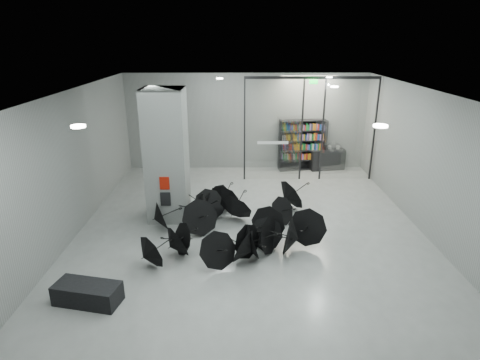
{
  "coord_description": "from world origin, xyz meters",
  "views": [
    {
      "loc": [
        -0.37,
        -9.48,
        5.36
      ],
      "look_at": [
        -0.3,
        1.5,
        1.4
      ],
      "focal_mm": 29.79,
      "sensor_mm": 36.0,
      "label": 1
    }
  ],
  "objects_px": {
    "umbrella_cluster": "(235,226)",
    "shop_counter": "(327,159)",
    "column": "(167,156)",
    "bookshelf": "(302,145)",
    "bench": "(88,293)"
  },
  "relations": [
    {
      "from": "column",
      "to": "umbrella_cluster",
      "type": "relative_size",
      "value": 0.74
    },
    {
      "from": "bench",
      "to": "bookshelf",
      "type": "distance_m",
      "value": 10.88
    },
    {
      "from": "bench",
      "to": "shop_counter",
      "type": "distance_m",
      "value": 11.5
    },
    {
      "from": "umbrella_cluster",
      "to": "shop_counter",
      "type": "bearing_deg",
      "value": 57.63
    },
    {
      "from": "bookshelf",
      "to": "shop_counter",
      "type": "distance_m",
      "value": 1.25
    },
    {
      "from": "column",
      "to": "bookshelf",
      "type": "xyz_separation_m",
      "value": [
        4.86,
        4.75,
        -0.93
      ]
    },
    {
      "from": "bookshelf",
      "to": "shop_counter",
      "type": "height_order",
      "value": "bookshelf"
    },
    {
      "from": "bench",
      "to": "shop_counter",
      "type": "relative_size",
      "value": 0.95
    },
    {
      "from": "bookshelf",
      "to": "umbrella_cluster",
      "type": "bearing_deg",
      "value": -124.47
    },
    {
      "from": "bench",
      "to": "umbrella_cluster",
      "type": "bearing_deg",
      "value": 56.1
    },
    {
      "from": "shop_counter",
      "to": "umbrella_cluster",
      "type": "xyz_separation_m",
      "value": [
        -3.88,
        -6.11,
        -0.13
      ]
    },
    {
      "from": "umbrella_cluster",
      "to": "column",
      "type": "bearing_deg",
      "value": 147.27
    },
    {
      "from": "bookshelf",
      "to": "umbrella_cluster",
      "type": "xyz_separation_m",
      "value": [
        -2.8,
        -6.08,
        -0.76
      ]
    },
    {
      "from": "bookshelf",
      "to": "shop_counter",
      "type": "bearing_deg",
      "value": -7.83
    },
    {
      "from": "bookshelf",
      "to": "umbrella_cluster",
      "type": "distance_m",
      "value": 6.73
    }
  ]
}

